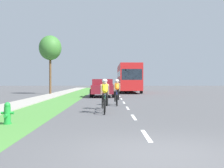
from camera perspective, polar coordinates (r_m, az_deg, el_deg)
name	(u,v)px	position (r m, az deg, el deg)	size (l,w,h in m)	color
ground_plane	(120,97)	(26.01, 1.64, -2.65)	(120.00, 120.00, 0.00)	#4C4C4F
grass_verge	(70,97)	(26.22, -8.29, -2.62)	(2.46, 70.00, 0.01)	#478438
sidewalk_concrete	(45,97)	(26.61, -13.02, -2.58)	(1.97, 70.00, 0.10)	#9E998E
lane_markings_center	(119,95)	(30.00, 1.34, -2.20)	(0.12, 53.80, 0.01)	white
fire_hydrant_green	(7,113)	(10.73, -19.74, -5.43)	(0.44, 0.38, 0.76)	#1E8C33
cyclist_lead	(105,96)	(13.41, -1.41, -2.30)	(0.42, 1.72, 1.58)	black
cyclist_trailing	(105,94)	(15.24, -1.36, -1.94)	(0.42, 1.72, 1.58)	black
cyclist_distant	(117,92)	(17.69, 0.94, -1.58)	(0.42, 1.72, 1.58)	black
pickup_maroon	(103,88)	(27.16, -1.81, -0.76)	(2.22, 5.10, 1.64)	maroon
bus_red	(128,77)	(37.65, 3.21, 1.39)	(2.78, 11.60, 3.48)	red
sedan_white	(106,85)	(53.91, -1.25, -0.11)	(1.98, 4.30, 1.52)	silver
suv_blue	(121,83)	(62.46, 1.68, 0.16)	(2.15, 4.70, 1.79)	#23389E
street_tree_near	(50,48)	(33.15, -11.96, 6.84)	(2.46, 2.46, 6.48)	brown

